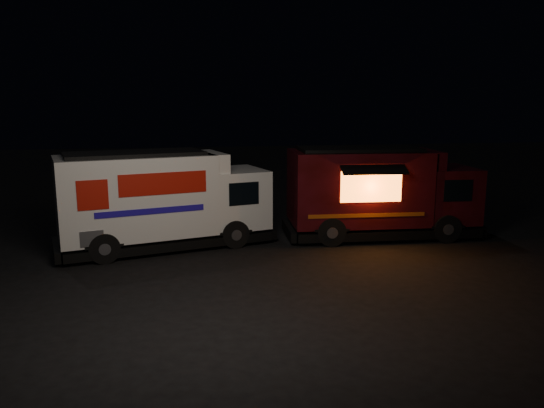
{
  "coord_description": "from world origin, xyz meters",
  "views": [
    {
      "loc": [
        -2.14,
        -13.26,
        4.51
      ],
      "look_at": [
        0.52,
        2.0,
        1.5
      ],
      "focal_mm": 35.0,
      "sensor_mm": 36.0,
      "label": 1
    }
  ],
  "objects": [
    {
      "name": "white_truck",
      "position": [
        -2.62,
        3.23,
        1.51
      ],
      "size": [
        7.03,
        3.85,
        3.03
      ],
      "primitive_type": null,
      "rotation": [
        0.0,
        0.0,
        0.25
      ],
      "color": "silver",
      "rests_on": "ground"
    },
    {
      "name": "red_truck",
      "position": [
        4.51,
        3.35,
        1.51
      ],
      "size": [
        6.62,
        2.75,
        3.02
      ],
      "primitive_type": null,
      "rotation": [
        0.0,
        0.0,
        -0.06
      ],
      "color": "#3D0B12",
      "rests_on": "ground"
    },
    {
      "name": "ground",
      "position": [
        0.0,
        0.0,
        0.0
      ],
      "size": [
        80.0,
        80.0,
        0.0
      ],
      "primitive_type": "plane",
      "color": "black",
      "rests_on": "ground"
    }
  ]
}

